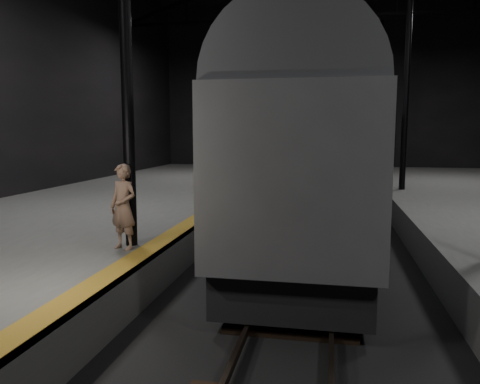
# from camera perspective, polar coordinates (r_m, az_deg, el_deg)

# --- Properties ---
(ground) EXTENTS (44.00, 44.00, 0.00)m
(ground) POSITION_cam_1_polar(r_m,az_deg,el_deg) (14.28, 8.15, -7.20)
(ground) COLOR black
(ground) RESTS_ON ground
(platform_left) EXTENTS (9.00, 43.80, 1.00)m
(platform_left) POSITION_cam_1_polar(r_m,az_deg,el_deg) (16.32, -19.19, -3.90)
(platform_left) COLOR #50504E
(platform_left) RESTS_ON ground
(tactile_strip) EXTENTS (0.50, 43.80, 0.01)m
(tactile_strip) POSITION_cam_1_polar(r_m,az_deg,el_deg) (14.58, -4.66, -2.81)
(tactile_strip) COLOR #836117
(tactile_strip) RESTS_ON platform_left
(track) EXTENTS (2.40, 43.00, 0.24)m
(track) POSITION_cam_1_polar(r_m,az_deg,el_deg) (14.27, 8.15, -6.93)
(track) COLOR #3F3328
(track) RESTS_ON ground
(train) EXTENTS (3.25, 21.72, 5.81)m
(train) POSITION_cam_1_polar(r_m,az_deg,el_deg) (18.24, 9.04, 6.23)
(train) COLOR #A3A5AB
(train) RESTS_ON ground
(woman) EXTENTS (0.80, 0.65, 1.88)m
(woman) POSITION_cam_1_polar(r_m,az_deg,el_deg) (10.55, -14.05, -1.77)
(woman) COLOR #8D6B56
(woman) RESTS_ON platform_left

